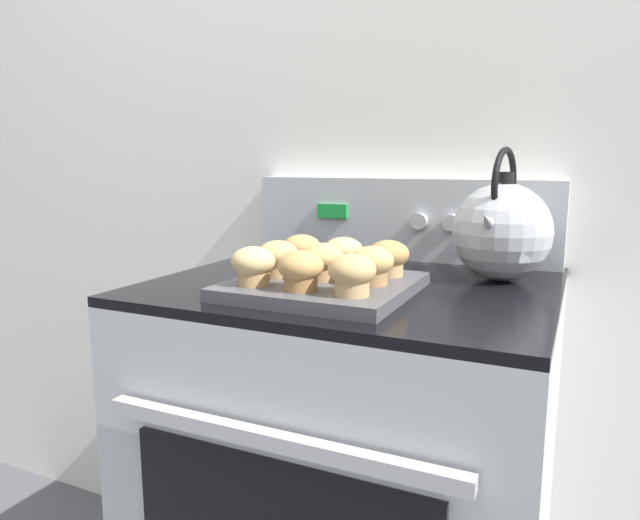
{
  "coord_description": "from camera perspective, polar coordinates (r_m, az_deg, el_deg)",
  "views": [
    {
      "loc": [
        0.39,
        -0.66,
        1.13
      ],
      "look_at": [
        -0.02,
        0.21,
        0.96
      ],
      "focal_mm": 32.0,
      "sensor_mm": 36.0,
      "label": 1
    }
  ],
  "objects": [
    {
      "name": "tea_kettle",
      "position": [
        1.14,
        17.7,
        2.88
      ],
      "size": [
        0.19,
        0.23,
        0.25
      ],
      "color": "#ADAFB5",
      "rests_on": "stove_range"
    },
    {
      "name": "wall_back",
      "position": [
        1.39,
        8.93,
        12.51
      ],
      "size": [
        8.0,
        0.05,
        2.4
      ],
      "color": "white",
      "rests_on": "ground_plane"
    },
    {
      "name": "muffin_r1_c2",
      "position": [
        0.95,
        5.2,
        -0.44
      ],
      "size": [
        0.07,
        0.07,
        0.06
      ],
      "color": "#A37A4C",
      "rests_on": "muffin_pan"
    },
    {
      "name": "muffin_r2_c1",
      "position": [
        1.07,
        2.35,
        0.66
      ],
      "size": [
        0.07,
        0.07,
        0.06
      ],
      "color": "tan",
      "rests_on": "muffin_pan"
    },
    {
      "name": "muffin_r2_c2",
      "position": [
        1.03,
        6.85,
        0.28
      ],
      "size": [
        0.07,
        0.07,
        0.06
      ],
      "color": "tan",
      "rests_on": "muffin_pan"
    },
    {
      "name": "muffin_r0_c2",
      "position": [
        0.87,
        3.22,
        -1.39
      ],
      "size": [
        0.07,
        0.07,
        0.06
      ],
      "color": "tan",
      "rests_on": "muffin_pan"
    },
    {
      "name": "muffin_r2_c0",
      "position": [
        1.1,
        -1.84,
        0.97
      ],
      "size": [
        0.07,
        0.07,
        0.06
      ],
      "color": "#A37A4C",
      "rests_on": "muffin_pan"
    },
    {
      "name": "stove_range",
      "position": [
        1.26,
        3.33,
        -22.62
      ],
      "size": [
        0.73,
        0.66,
        0.91
      ],
      "color": "#B7BABF",
      "rests_on": "ground_plane"
    },
    {
      "name": "muffin_pan",
      "position": [
        0.99,
        0.35,
        -2.63
      ],
      "size": [
        0.3,
        0.3,
        0.02
      ],
      "color": "#4C4C51",
      "rests_on": "stove_range"
    },
    {
      "name": "muffin_r0_c0",
      "position": [
        0.95,
        -6.69,
        -0.49
      ],
      "size": [
        0.07,
        0.07,
        0.06
      ],
      "color": "tan",
      "rests_on": "muffin_pan"
    },
    {
      "name": "muffin_r0_c1",
      "position": [
        0.91,
        -1.96,
        -0.95
      ],
      "size": [
        0.07,
        0.07,
        0.06
      ],
      "color": "olive",
      "rests_on": "muffin_pan"
    },
    {
      "name": "muffin_r1_c1",
      "position": [
        0.99,
        0.26,
        -0.06
      ],
      "size": [
        0.07,
        0.07,
        0.06
      ],
      "color": "tan",
      "rests_on": "muffin_pan"
    },
    {
      "name": "control_panel",
      "position": [
        1.34,
        8.14,
        4.1
      ],
      "size": [
        0.71,
        0.07,
        0.19
      ],
      "color": "#B7BABF",
      "rests_on": "stove_range"
    },
    {
      "name": "muffin_r1_c0",
      "position": [
        1.02,
        -4.24,
        0.25
      ],
      "size": [
        0.07,
        0.07,
        0.06
      ],
      "color": "tan",
      "rests_on": "muffin_pan"
    }
  ]
}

